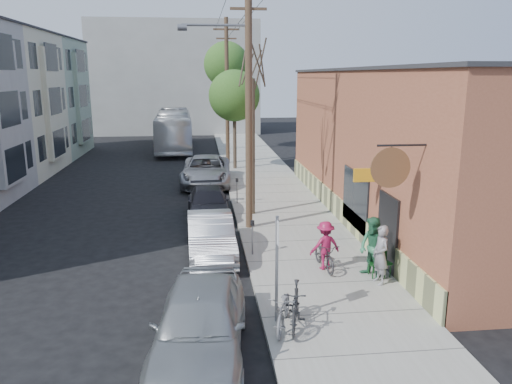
{
  "coord_description": "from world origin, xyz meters",
  "views": [
    {
      "loc": [
        0.54,
        -15.81,
        6.31
      ],
      "look_at": [
        2.8,
        4.54,
        1.5
      ],
      "focal_mm": 35.0,
      "sensor_mm": 36.0,
      "label": 1
    }
  ],
  "objects": [
    {
      "name": "parking_meter_near",
      "position": [
        2.25,
        0.71,
        0.98
      ],
      "size": [
        0.14,
        0.14,
        1.24
      ],
      "color": "slate",
      "rests_on": "sidewalk"
    },
    {
      "name": "patron_green",
      "position": [
        5.72,
        -1.75,
        1.12
      ],
      "size": [
        1.05,
        1.16,
        1.94
      ],
      "primitive_type": "imported",
      "rotation": [
        0.0,
        0.0,
        -1.15
      ],
      "color": "#2E744C",
      "rests_on": "sidewalk"
    },
    {
      "name": "tree_bare",
      "position": [
        2.8,
        6.03,
        3.16
      ],
      "size": [
        0.24,
        0.24,
        6.02
      ],
      "color": "#44392C",
      "rests_on": "sidewalk"
    },
    {
      "name": "parked_bike_b",
      "position": [
        2.49,
        -4.55,
        0.63
      ],
      "size": [
        1.15,
        1.92,
        0.95
      ],
      "primitive_type": "imported",
      "rotation": [
        0.0,
        0.0,
        -0.31
      ],
      "color": "slate",
      "rests_on": "sidewalk"
    },
    {
      "name": "utility_pole_near",
      "position": [
        2.39,
        3.99,
        5.41
      ],
      "size": [
        3.57,
        0.28,
        10.0
      ],
      "color": "#503A28",
      "rests_on": "sidewalk"
    },
    {
      "name": "bus",
      "position": [
        -1.77,
        27.86,
        1.7
      ],
      "size": [
        3.31,
        12.32,
        3.4
      ],
      "primitive_type": "imported",
      "rotation": [
        0.0,
        0.0,
        0.04
      ],
      "color": "white",
      "rests_on": "ground"
    },
    {
      "name": "tree_leafy_mid",
      "position": [
        2.8,
        17.49,
        4.98
      ],
      "size": [
        3.38,
        3.38,
        6.54
      ],
      "color": "#44392C",
      "rests_on": "sidewalk"
    },
    {
      "name": "patio_chair_b",
      "position": [
        5.91,
        -1.68,
        0.59
      ],
      "size": [
        0.62,
        0.62,
        0.88
      ],
      "primitive_type": null,
      "rotation": [
        0.0,
        0.0,
        -0.28
      ],
      "color": "#0F3714",
      "rests_on": "sidewalk"
    },
    {
      "name": "sign_post",
      "position": [
        2.35,
        -4.21,
        1.83
      ],
      "size": [
        0.07,
        0.45,
        2.8
      ],
      "color": "slate",
      "rests_on": "sidewalk"
    },
    {
      "name": "parked_bike_a",
      "position": [
        2.77,
        -4.58,
        0.71
      ],
      "size": [
        0.97,
        1.94,
        1.12
      ],
      "primitive_type": "imported",
      "rotation": [
        0.0,
        0.0,
        -0.25
      ],
      "color": "black",
      "rests_on": "sidewalk"
    },
    {
      "name": "car_3",
      "position": [
        0.8,
        13.06,
        0.84
      ],
      "size": [
        3.08,
        6.2,
        1.69
      ],
      "primitive_type": "imported",
      "rotation": [
        0.0,
        0.0,
        -0.05
      ],
      "color": "gray",
      "rests_on": "ground"
    },
    {
      "name": "car_0",
      "position": [
        0.42,
        -5.46,
        0.86
      ],
      "size": [
        2.51,
        5.23,
        1.72
      ],
      "primitive_type": "imported",
      "rotation": [
        0.0,
        0.0,
        -0.1
      ],
      "color": "#929799",
      "rests_on": "ground"
    },
    {
      "name": "tree_leafy_far",
      "position": [
        2.8,
        26.66,
        7.15
      ],
      "size": [
        3.74,
        3.74,
        8.9
      ],
      "color": "#44392C",
      "rests_on": "sidewalk"
    },
    {
      "name": "cafe_building",
      "position": [
        8.99,
        4.99,
        3.3
      ],
      "size": [
        6.6,
        20.2,
        6.61
      ],
      "color": "#955137",
      "rests_on": "ground"
    },
    {
      "name": "cyclist_bike",
      "position": [
        4.45,
        -0.86,
        0.61
      ],
      "size": [
        0.77,
        1.79,
        0.91
      ],
      "primitive_type": "imported",
      "rotation": [
        0.0,
        0.0,
        0.1
      ],
      "color": "black",
      "rests_on": "sidewalk"
    },
    {
      "name": "sidewalk",
      "position": [
        4.25,
        11.0,
        0.07
      ],
      "size": [
        4.5,
        58.0,
        0.15
      ],
      "primitive_type": "cube",
      "color": "#99998E",
      "rests_on": "ground"
    },
    {
      "name": "end_cap_building",
      "position": [
        -2.0,
        42.0,
        6.0
      ],
      "size": [
        18.0,
        8.0,
        12.0
      ],
      "primitive_type": "cube",
      "color": "#9A9A96",
      "rests_on": "ground"
    },
    {
      "name": "cyclist",
      "position": [
        4.45,
        -0.86,
        0.95
      ],
      "size": [
        1.14,
        0.81,
        1.6
      ],
      "primitive_type": "imported",
      "rotation": [
        0.0,
        0.0,
        3.37
      ],
      "color": "maroon",
      "rests_on": "sidewalk"
    },
    {
      "name": "car_1",
      "position": [
        0.8,
        1.12,
        0.75
      ],
      "size": [
        1.75,
        4.59,
        1.49
      ],
      "primitive_type": "imported",
      "rotation": [
        0.0,
        0.0,
        0.04
      ],
      "color": "#AFB2B7",
      "rests_on": "ground"
    },
    {
      "name": "patron_grey",
      "position": [
        5.81,
        -2.19,
        1.06
      ],
      "size": [
        0.53,
        0.72,
        1.81
      ],
      "primitive_type": "imported",
      "rotation": [
        0.0,
        0.0,
        -1.43
      ],
      "color": "gray",
      "rests_on": "sidewalk"
    },
    {
      "name": "car_2",
      "position": [
        0.8,
        6.14,
        0.65
      ],
      "size": [
        1.95,
        4.56,
        1.31
      ],
      "primitive_type": "imported",
      "rotation": [
        0.0,
        0.0,
        0.03
      ],
      "color": "black",
      "rests_on": "ground"
    },
    {
      "name": "utility_pole_far",
      "position": [
        2.45,
        19.77,
        5.34
      ],
      "size": [
        1.8,
        0.28,
        10.0
      ],
      "color": "#503A28",
      "rests_on": "sidewalk"
    },
    {
      "name": "parking_meter_far",
      "position": [
        2.25,
        8.03,
        0.98
      ],
      "size": [
        0.14,
        0.14,
        1.24
      ],
      "color": "slate",
      "rests_on": "sidewalk"
    },
    {
      "name": "patio_chair_a",
      "position": [
        6.11,
        -1.63,
        0.59
      ],
      "size": [
        0.61,
        0.61,
        0.88
      ],
      "primitive_type": null,
      "rotation": [
        0.0,
        0.0,
        0.26
      ],
      "color": "#0F3714",
      "rests_on": "sidewalk"
    },
    {
      "name": "ground",
      "position": [
        0.0,
        0.0,
        0.0
      ],
      "size": [
        120.0,
        120.0,
        0.0
      ],
      "primitive_type": "plane",
      "color": "black"
    }
  ]
}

